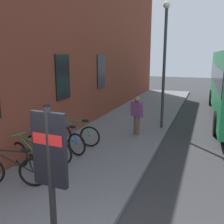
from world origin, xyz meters
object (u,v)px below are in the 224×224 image
object	(u,v)px
bicycle_beside_lamp	(12,170)
street_lamp	(165,56)
bicycle_under_window	(65,140)
pedestrian_near_bus	(137,112)
bicycle_nearest_sign	(32,158)
bicycle_by_door	(47,149)
bicycle_end_of_row	(76,134)
transit_info_sign	(50,160)

from	to	relation	value
bicycle_beside_lamp	street_lamp	size ratio (longest dim) A/B	0.34
bicycle_under_window	street_lamp	xyz separation A→B (m)	(3.93, -2.41, 2.64)
bicycle_beside_lamp	pedestrian_near_bus	distance (m)	5.22
bicycle_nearest_sign	bicycle_by_door	distance (m)	0.72
bicycle_by_door	bicycle_end_of_row	distance (m)	1.50
bicycle_end_of_row	transit_info_sign	size ratio (longest dim) A/B	0.74
bicycle_beside_lamp	transit_info_sign	size ratio (longest dim) A/B	0.71
bicycle_beside_lamp	bicycle_under_window	distance (m)	2.33
transit_info_sign	pedestrian_near_bus	size ratio (longest dim) A/B	1.58
bicycle_nearest_sign	pedestrian_near_bus	world-z (taller)	pedestrian_near_bus
bicycle_beside_lamp	bicycle_nearest_sign	xyz separation A→B (m)	(0.79, 0.05, 0.00)
bicycle_under_window	street_lamp	bearing A→B (deg)	-31.53
bicycle_by_door	bicycle_beside_lamp	bearing A→B (deg)	-177.66
bicycle_by_door	bicycle_under_window	size ratio (longest dim) A/B	1.02
bicycle_beside_lamp	bicycle_nearest_sign	bearing A→B (deg)	3.75
bicycle_nearest_sign	transit_info_sign	world-z (taller)	transit_info_sign
bicycle_nearest_sign	bicycle_under_window	bearing A→B (deg)	-2.84
bicycle_by_door	street_lamp	distance (m)	5.98
transit_info_sign	bicycle_beside_lamp	bearing A→B (deg)	55.37
bicycle_under_window	pedestrian_near_bus	distance (m)	3.12
pedestrian_near_bus	bicycle_under_window	bearing A→B (deg)	147.21
bicycle_by_door	bicycle_end_of_row	bearing A→B (deg)	-4.42
bicycle_beside_lamp	bicycle_nearest_sign	world-z (taller)	same
bicycle_under_window	bicycle_by_door	bearing A→B (deg)	173.99
bicycle_beside_lamp	street_lamp	xyz separation A→B (m)	(6.26, -2.44, 2.64)
bicycle_beside_lamp	transit_info_sign	xyz separation A→B (m)	(-1.49, -2.16, 1.21)
bicycle_beside_lamp	bicycle_by_door	world-z (taller)	same
pedestrian_near_bus	bicycle_by_door	bearing A→B (deg)	152.80
pedestrian_near_bus	transit_info_sign	bearing A→B (deg)	-175.83
bicycle_end_of_row	bicycle_under_window	bearing A→B (deg)	177.53
bicycle_under_window	transit_info_sign	distance (m)	4.54
bicycle_beside_lamp	transit_info_sign	bearing A→B (deg)	-124.63
bicycle_beside_lamp	bicycle_end_of_row	xyz separation A→B (m)	(3.01, -0.05, 0.00)
bicycle_nearest_sign	transit_info_sign	distance (m)	3.39
bicycle_under_window	transit_info_sign	size ratio (longest dim) A/B	0.72
bicycle_by_door	bicycle_under_window	xyz separation A→B (m)	(0.82, -0.09, -0.00)
bicycle_by_door	street_lamp	size ratio (longest dim) A/B	0.35
bicycle_nearest_sign	pedestrian_near_bus	bearing A→B (deg)	-22.86
bicycle_by_door	bicycle_end_of_row	xyz separation A→B (m)	(1.50, -0.12, -0.00)
bicycle_by_door	bicycle_under_window	world-z (taller)	same
transit_info_sign	pedestrian_near_bus	world-z (taller)	transit_info_sign
bicycle_under_window	transit_info_sign	world-z (taller)	transit_info_sign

